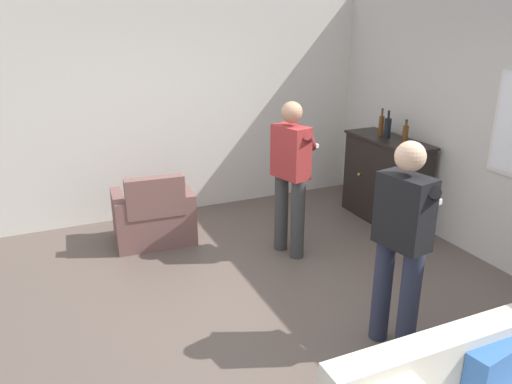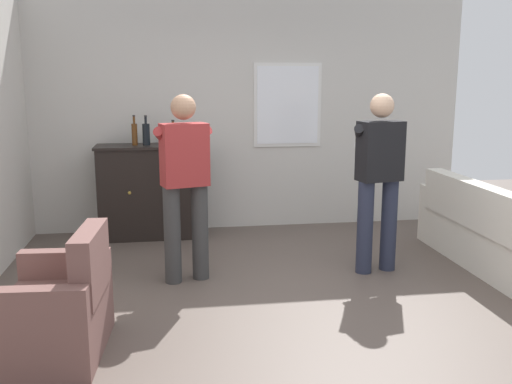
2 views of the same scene
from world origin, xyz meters
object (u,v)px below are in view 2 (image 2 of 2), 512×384
at_px(sideboard_cabinet, 152,191).
at_px(person_standing_right, 379,174).
at_px(bottle_liquor_amber, 146,134).
at_px(bottle_spirits_clear, 173,135).
at_px(couch, 495,237).
at_px(armchair, 59,312).
at_px(person_standing_left, 185,179).
at_px(bottle_wine_green, 135,134).

relative_size(sideboard_cabinet, person_standing_right, 0.73).
bearing_deg(bottle_liquor_amber, bottle_spirits_clear, 4.08).
height_order(couch, armchair, armchair).
height_order(bottle_liquor_amber, person_standing_left, person_standing_left).
relative_size(bottle_spirits_clear, person_standing_left, 0.17).
xyz_separation_m(couch, armchair, (-3.79, -1.08, -0.05)).
distance_m(armchair, bottle_liquor_amber, 3.00).
relative_size(bottle_wine_green, person_standing_right, 0.20).
height_order(armchair, sideboard_cabinet, sideboard_cabinet).
relative_size(bottle_wine_green, bottle_liquor_amber, 1.01).
xyz_separation_m(couch, bottle_wine_green, (-3.41, 1.73, 0.87)).
relative_size(sideboard_cabinet, bottle_liquor_amber, 3.66).
bearing_deg(bottle_wine_green, couch, -26.90).
bearing_deg(armchair, bottle_liquor_amber, 79.83).
xyz_separation_m(couch, person_standing_right, (-1.11, 0.20, 0.60)).
bearing_deg(bottle_spirits_clear, person_standing_right, -39.60).
relative_size(armchair, sideboard_cabinet, 0.75).
bearing_deg(person_standing_right, couch, -10.24).
distance_m(couch, sideboard_cabinet, 3.68).
bearing_deg(bottle_spirits_clear, bottle_liquor_amber, -175.92).
bearing_deg(bottle_wine_green, bottle_liquor_amber, -1.63).
distance_m(armchair, bottle_wine_green, 2.98).
bearing_deg(sideboard_cabinet, person_standing_right, -35.69).
relative_size(armchair, bottle_wine_green, 2.72).
bearing_deg(person_standing_right, armchair, -154.38).
relative_size(couch, person_standing_left, 1.42).
distance_m(bottle_liquor_amber, bottle_spirits_clear, 0.30).
xyz_separation_m(couch, person_standing_left, (-2.90, 0.21, 0.60)).
distance_m(armchair, person_standing_right, 3.04).
bearing_deg(couch, bottle_spirits_clear, 149.60).
bearing_deg(sideboard_cabinet, couch, -28.13).
bearing_deg(couch, bottle_liquor_amber, 152.25).
relative_size(armchair, bottle_liquor_amber, 2.75).
height_order(sideboard_cabinet, bottle_liquor_amber, bottle_liquor_amber).
height_order(armchair, bottle_wine_green, bottle_wine_green).
bearing_deg(couch, person_standing_right, 169.76).
height_order(bottle_spirits_clear, person_standing_left, person_standing_left).
relative_size(couch, bottle_wine_green, 7.03).
height_order(couch, sideboard_cabinet, sideboard_cabinet).
height_order(couch, bottle_wine_green, bottle_wine_green).
xyz_separation_m(sideboard_cabinet, bottle_spirits_clear, (0.26, 0.02, 0.65)).
bearing_deg(bottle_spirits_clear, armchair, -105.90).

